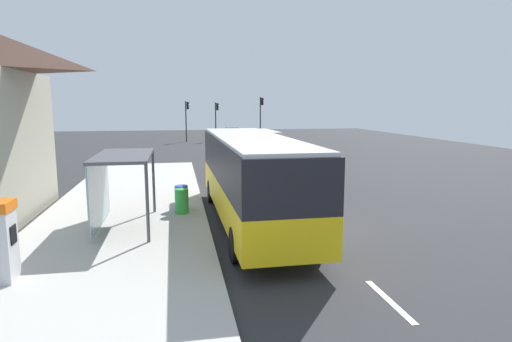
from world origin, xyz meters
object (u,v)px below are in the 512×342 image
traffic_light_median (216,115)px  bus_shelter (115,172)px  sedan_near (232,134)px  white_van (261,143)px  recycling_bin_blue (181,197)px  recycling_bin_green (182,201)px  traffic_light_near_side (261,112)px  traffic_light_far_side (187,115)px  bus (251,175)px  ticket_machine (0,241)px

traffic_light_median → bus_shelter: size_ratio=1.13×
sedan_near → bus_shelter: 37.86m
white_van → bus_shelter: (-8.61, -18.38, 0.75)m
recycling_bin_blue → recycling_bin_green: bearing=-90.0°
white_van → traffic_light_near_side: (3.30, 16.84, 2.07)m
recycling_bin_blue → bus_shelter: 3.45m
sedan_near → traffic_light_far_side: size_ratio=0.95×
white_van → bus_shelter: 20.31m
recycling_bin_blue → sedan_near: bearing=79.4°
recycling_bin_blue → traffic_light_median: (4.61, 34.60, 2.38)m
white_van → recycling_bin_green: (-6.40, -16.86, -0.69)m
traffic_light_far_side → bus_shelter: (-3.32, -36.02, -1.03)m
sedan_near → bus_shelter: bus_shelter is taller
bus → sedan_near: size_ratio=2.48×
sedan_near → recycling_bin_blue: sedan_near is taller
sedan_near → ticket_machine: 42.52m
recycling_bin_green → recycling_bin_blue: size_ratio=1.00×
sedan_near → traffic_light_median: 2.94m
traffic_light_near_side → bus_shelter: bearing=-108.7°
ticket_machine → traffic_light_near_side: size_ratio=0.38×
recycling_bin_blue → bus: bearing=-40.3°
traffic_light_median → traffic_light_far_side: bearing=-167.1°
sedan_near → recycling_bin_green: sedan_near is taller
bus → bus_shelter: bearing=-178.6°
bus → traffic_light_far_side: (-1.38, 35.91, 1.28)m
traffic_light_far_side → traffic_light_median: size_ratio=1.03×
traffic_light_median → ticket_machine: bearing=-102.2°
traffic_light_median → bus_shelter: traffic_light_median is taller
bus_shelter → ticket_machine: bearing=-115.8°
ticket_machine → bus_shelter: bearing=64.2°
bus → ticket_machine: (-6.78, -4.41, -0.67)m
bus → traffic_light_near_side: 35.88m
recycling_bin_green → sedan_near: bearing=79.6°
white_van → bus_shelter: bearing=-115.1°
ticket_machine → recycling_bin_blue: (4.29, 6.53, -0.52)m
white_van → traffic_light_median: traffic_light_median is taller
bus_shelter → recycling_bin_green: bearing=34.6°
white_van → traffic_light_median: (-1.79, 18.44, 1.70)m
white_van → recycling_bin_blue: bearing=-111.6°
traffic_light_near_side → white_van: bearing=-101.1°
sedan_near → traffic_light_near_side: traffic_light_near_side is taller
recycling_bin_blue → traffic_light_far_side: (1.10, 33.80, 2.47)m
white_van → recycling_bin_blue: 17.39m
bus → sedan_near: bearing=83.8°
ticket_machine → recycling_bin_blue: size_ratio=2.04×
white_van → traffic_light_near_side: traffic_light_near_side is taller
bus → traffic_light_near_side: traffic_light_near_side is taller
bus → recycling_bin_green: size_ratio=11.61×
recycling_bin_green → ticket_machine: bearing=-126.4°
sedan_near → recycling_bin_blue: (-6.50, -34.60, -0.14)m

